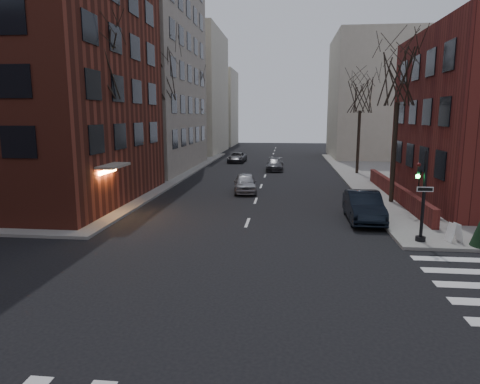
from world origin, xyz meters
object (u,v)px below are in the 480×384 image
tree_right_b (361,94)px  streetlamp_near (153,134)px  tree_right_a (399,76)px  sandwich_board (454,232)px  car_lane_silver (245,183)px  tree_left_b (159,76)px  car_lane_gray (275,165)px  tree_left_a (97,65)px  parked_sedan (364,206)px  tree_left_c (195,95)px  car_lane_far (237,157)px  streetlamp_far (204,127)px  traffic_signal (422,202)px

tree_right_b → streetlamp_near: bearing=-149.5°
tree_right_a → sandwich_board: tree_right_a is taller
car_lane_silver → tree_right_b: bearing=41.2°
tree_left_b → sandwich_board: bearing=-43.0°
car_lane_gray → car_lane_silver: bearing=-97.6°
tree_left_a → parked_sedan: bearing=-3.5°
tree_left_c → sandwich_board: tree_left_c is taller
car_lane_silver → car_lane_gray: size_ratio=0.96×
streetlamp_near → sandwich_board: size_ratio=7.36×
tree_left_a → car_lane_gray: 23.76m
tree_left_a → car_lane_silver: 13.14m
tree_right_b → car_lane_far: (-12.85, 9.73, -6.98)m
streetlamp_far → parked_sedan: streetlamp_far is taller
traffic_signal → parked_sedan: bearing=113.0°
car_lane_silver → sandwich_board: size_ratio=4.78×
tree_left_c → parked_sedan: (15.00, -26.91, -7.23)m
streetlamp_near → car_lane_gray: size_ratio=1.48×
tree_left_b → tree_left_c: size_ratio=1.11×
streetlamp_near → tree_left_c: bearing=91.9°
tree_left_a → tree_right_a: bearing=12.8°
tree_left_b → tree_right_b: tree_left_b is taller
tree_left_c → car_lane_silver: 21.63m
streetlamp_near → car_lane_silver: size_ratio=1.54×
tree_left_b → parked_sedan: size_ratio=2.22×
car_lane_silver → traffic_signal: bearing=-60.2°
tree_left_b → tree_right_a: 19.35m
tree_left_a → tree_right_b: (17.60, 18.00, -0.88)m
tree_left_c → car_lane_far: 8.98m
tree_left_a → car_lane_far: (4.75, 27.73, -7.87)m
tree_left_a → tree_left_c: bearing=90.0°
traffic_signal → car_lane_far: (-11.99, 32.73, -1.31)m
tree_right_b → tree_left_b: bearing=-161.2°
car_lane_far → car_lane_silver: bearing=-79.7°
car_lane_silver → sandwich_board: car_lane_silver is taller
traffic_signal → streetlamp_far: size_ratio=0.64×
tree_right_a → car_lane_far: bearing=118.4°
streetlamp_far → tree_left_b: bearing=-92.1°
tree_left_c → streetlamp_far: tree_left_c is taller
car_lane_silver → car_lane_far: 20.75m
tree_left_b → sandwich_board: (18.22, -16.97, -8.34)m
traffic_signal → tree_left_c: tree_left_c is taller
tree_left_c → car_lane_gray: (9.60, -5.74, -7.41)m
tree_right_b → parked_sedan: tree_right_b is taller
tree_left_c → sandwich_board: bearing=-59.5°
tree_right_b → car_lane_gray: 10.85m
tree_left_a → car_lane_silver: bearing=42.8°
tree_right_a → parked_sedan: 9.11m
car_lane_far → tree_left_b: bearing=-104.9°
tree_right_b → parked_sedan: size_ratio=1.88×
tree_left_b → car_lane_silver: 12.29m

